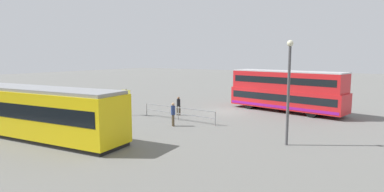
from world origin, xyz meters
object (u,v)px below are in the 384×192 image
pedestrian_near_railing (178,105)px  info_sign (126,97)px  double_decker_bus (286,91)px  street_lamp (289,84)px  tram_yellow (33,111)px  pedestrian_crossing (173,113)px

pedestrian_near_railing → info_sign: 4.63m
double_decker_bus → street_lamp: (-3.29, 11.32, 1.67)m
pedestrian_near_railing → street_lamp: 11.95m
tram_yellow → street_lamp: (-14.35, -6.85, 1.93)m
pedestrian_near_railing → double_decker_bus: bearing=-137.3°
pedestrian_crossing → info_sign: size_ratio=0.75×
tram_yellow → pedestrian_near_railing: tram_yellow is taller
tram_yellow → pedestrian_near_railing: 11.84m
info_sign → street_lamp: (-14.60, 1.89, 2.00)m
double_decker_bus → info_sign: 14.74m
pedestrian_near_railing → pedestrian_crossing: size_ratio=0.93×
double_decker_bus → pedestrian_crossing: bearing=63.5°
pedestrian_near_railing → info_sign: info_sign is taller
double_decker_bus → tram_yellow: size_ratio=0.80×
double_decker_bus → pedestrian_near_railing: double_decker_bus is taller
double_decker_bus → pedestrian_crossing: double_decker_bus is taller
pedestrian_near_railing → pedestrian_crossing: (-2.14, 3.82, 0.08)m
tram_yellow → pedestrian_crossing: size_ratio=7.81×
pedestrian_crossing → street_lamp: 9.04m
pedestrian_crossing → info_sign: 6.13m
double_decker_bus → pedestrian_near_railing: size_ratio=6.71×
street_lamp → info_sign: bearing=-7.4°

